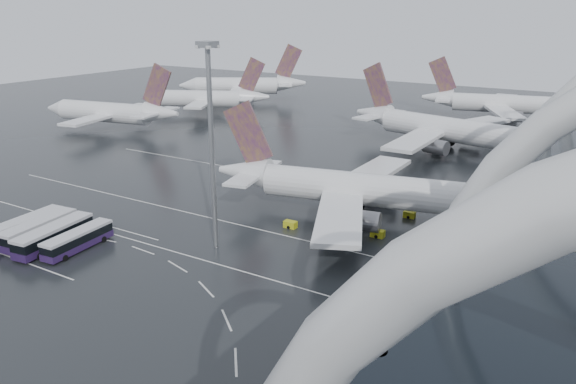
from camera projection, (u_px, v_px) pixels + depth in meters
The scene contains 22 objects.
ground at pixel (208, 254), 83.25m from camera, with size 420.00×420.00×0.00m, color black.
lane_marking_near at pixel (199, 259), 81.63m from camera, with size 120.00×0.25×0.01m, color silver.
lane_marking_mid at pixel (254, 228), 92.97m from camera, with size 120.00×0.25×0.01m, color silver.
lane_marking_far at pixel (332, 185), 115.63m from camera, with size 120.00×0.25×0.01m, color silver.
bus_bay_line_south at pixel (11, 257), 82.23m from camera, with size 28.00×0.25×0.01m, color silver.
bus_bay_line_north at pixel (98, 223), 95.18m from camera, with size 28.00×0.25×0.01m, color silver.
airliner_main at pixel (364, 190), 96.78m from camera, with size 56.55×48.81×19.25m.
airliner_gate_b at pixel (449, 130), 142.56m from camera, with size 59.40×52.56×20.75m.
airliner_gate_c at pixel (506, 104), 182.13m from camera, with size 55.15×50.08×19.81m.
jet_remote_west at pixel (113, 113), 165.97m from camera, with size 46.46×37.59×20.24m.
jet_remote_mid at pixel (208, 99), 193.20m from camera, with size 42.08×34.37×19.23m.
jet_remote_far at pixel (245, 86), 220.64m from camera, with size 45.97×37.70×21.77m.
bus_row_near_a at pixel (28, 225), 89.75m from camera, with size 3.92×12.71×3.08m.
bus_row_near_b at pixel (39, 230), 87.64m from camera, with size 4.61×13.58×3.28m.
bus_row_near_c at pixel (54, 235), 85.29m from camera, with size 4.86×13.97×3.37m.
bus_row_near_d at pixel (78, 240), 84.29m from camera, with size 3.81×12.25×2.97m.
floodlight_mast at pixel (211, 123), 79.72m from camera, with size 2.34×2.34×30.48m.
gse_cart_belly_a at pixel (378, 233), 89.32m from camera, with size 2.15×1.27×1.17m, color gold.
gse_cart_belly_b at pixel (445, 227), 91.70m from camera, with size 2.49×1.47×1.36m, color slate.
gse_cart_belly_c at pixel (290, 224), 93.09m from camera, with size 2.11×1.25×1.15m, color gold.
gse_cart_belly_d at pixel (434, 233), 89.70m from camera, with size 1.96×1.16×1.07m, color slate.
gse_cart_belly_e at pixel (409, 215), 97.59m from camera, with size 1.99×1.18×1.09m, color gold.
Camera 1 is at (50.01, -58.73, 34.75)m, focal length 35.00 mm.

